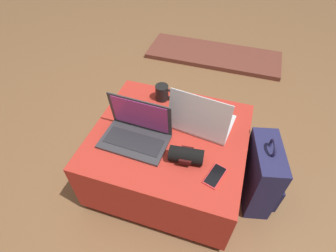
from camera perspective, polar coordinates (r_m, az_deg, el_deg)
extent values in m
plane|color=brown|center=(1.83, 0.21, -10.64)|extent=(14.00, 14.00, 0.00)
cube|color=maroon|center=(1.81, 0.21, -10.21)|extent=(0.84, 0.76, 0.05)
cube|color=#B22D23|center=(1.64, 0.24, -6.14)|extent=(0.88, 0.80, 0.37)
cube|color=#333338|center=(1.46, -7.35, -3.36)|extent=(0.37, 0.24, 0.02)
cube|color=#232328|center=(1.45, -7.48, -3.27)|extent=(0.33, 0.14, 0.00)
cube|color=#333338|center=(1.44, -6.08, 2.56)|extent=(0.37, 0.04, 0.22)
cube|color=#B23D93|center=(1.43, -6.16, 2.41)|extent=(0.33, 0.03, 0.20)
cube|color=silver|center=(1.57, 7.51, 1.01)|extent=(0.37, 0.29, 0.02)
cube|color=#232328|center=(1.57, 7.62, 1.40)|extent=(0.32, 0.18, 0.00)
cube|color=silver|center=(1.41, 6.56, 2.03)|extent=(0.35, 0.09, 0.25)
cube|color=#1E4799|center=(1.41, 6.63, 2.13)|extent=(0.31, 0.08, 0.22)
cube|color=red|center=(1.34, 10.22, -10.62)|extent=(0.11, 0.15, 0.01)
cube|color=black|center=(1.34, 10.24, -10.50)|extent=(0.10, 0.14, 0.00)
cube|color=#23234C|center=(1.65, 19.42, -9.99)|extent=(0.22, 0.36, 0.46)
cube|color=#1E1E41|center=(1.75, 21.54, -11.64)|extent=(0.11, 0.27, 0.21)
torus|color=#23234C|center=(1.46, 21.80, -4.44)|extent=(0.04, 0.10, 0.10)
cylinder|color=black|center=(1.35, 3.98, -6.37)|extent=(0.18, 0.10, 0.08)
cube|color=#350D0D|center=(1.35, 3.98, -6.37)|extent=(0.07, 0.11, 0.02)
cylinder|color=black|center=(1.69, -1.34, 7.31)|extent=(0.08, 0.08, 0.10)
torus|color=black|center=(1.68, 0.14, 7.01)|extent=(0.07, 0.02, 0.07)
cube|color=brown|center=(2.97, 9.87, 15.01)|extent=(1.40, 0.50, 0.04)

